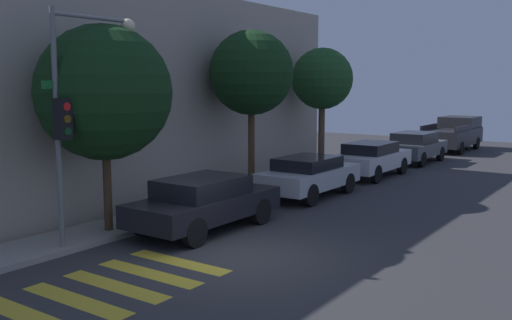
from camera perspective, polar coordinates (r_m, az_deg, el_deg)
name	(u,v)px	position (r m, az deg, el deg)	size (l,w,h in m)	color
ground_plane	(237,257)	(12.81, -1.91, -9.67)	(60.00, 60.00, 0.00)	#333335
sidewalk	(114,228)	(15.46, -13.97, -6.60)	(26.00, 1.63, 0.14)	gray
building_row	(14,97)	(18.41, -23.01, 5.78)	(26.00, 6.00, 6.81)	#A89E8E
crosswalk	(115,286)	(11.40, -13.93, -12.13)	(4.01, 2.60, 0.00)	gold
traffic_light_pole	(78,95)	(13.56, -17.41, 6.19)	(2.68, 0.56, 5.47)	slate
sedan_near_corner	(204,202)	(14.93, -5.20, -4.17)	(4.41, 1.88, 1.41)	black
sedan_middle	(309,175)	(19.34, 5.28, -1.49)	(4.24, 1.85, 1.37)	#B7BABF
sedan_far_end	(371,158)	(23.90, 11.45, 0.19)	(4.41, 1.83, 1.42)	silver
sedan_tail_of_row	(415,146)	(28.66, 15.60, 1.32)	(4.40, 1.87, 1.48)	#4C5156
pickup_truck	(454,134)	(34.71, 19.15, 2.52)	(5.36, 2.13, 1.88)	black
tree_near_corner	(104,93)	(14.56, -14.95, 6.51)	(3.34, 3.34, 5.27)	#42301E
tree_midblock	(251,73)	(19.17, -0.47, 8.67)	(2.82, 2.82, 5.58)	#4C3823
tree_far_end	(322,79)	(23.34, 6.64, 8.01)	(2.47, 2.47, 5.25)	brown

